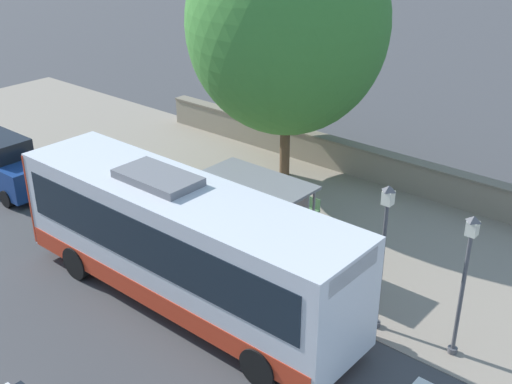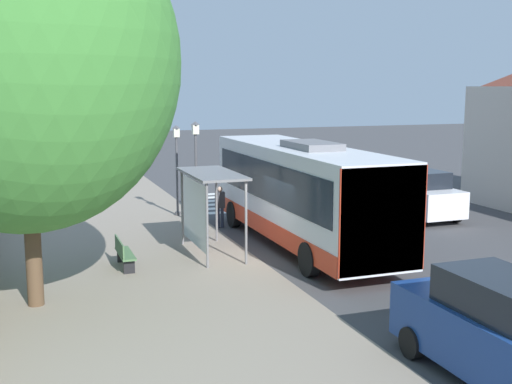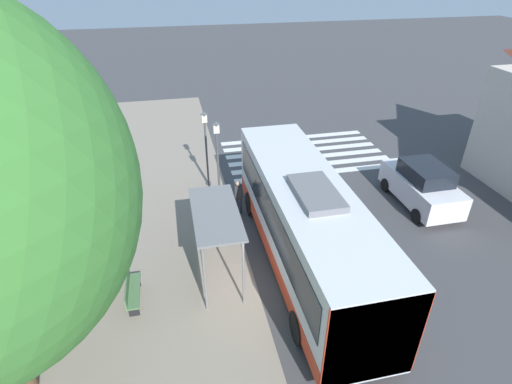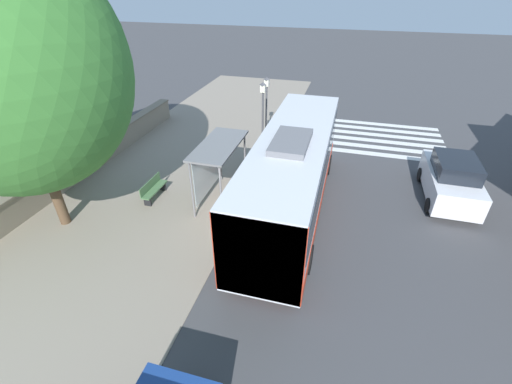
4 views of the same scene
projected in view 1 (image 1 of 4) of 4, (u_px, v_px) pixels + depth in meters
name	position (u px, v px, depth m)	size (l,w,h in m)	color
ground_plane	(204.00, 260.00, 19.73)	(120.00, 120.00, 0.00)	#424244
sidewalk_plaza	(293.00, 209.00, 22.83)	(9.00, 44.00, 0.02)	gray
stone_wall	(355.00, 160.00, 25.35)	(0.60, 20.00, 1.26)	gray
bus	(181.00, 242.00, 16.97)	(2.65, 10.52, 3.63)	silver
bus_shelter	(262.00, 192.00, 19.02)	(1.52, 3.43, 2.67)	slate
pedestrian	(336.00, 297.00, 16.30)	(0.34, 0.22, 1.59)	#2D3347
bench	(298.00, 205.00, 22.09)	(0.40, 1.66, 0.88)	#4C7247
street_lamp_near	(383.00, 246.00, 15.69)	(0.28, 0.28, 4.05)	#4C4C51
street_lamp_far	(465.00, 275.00, 14.80)	(0.28, 0.28, 3.80)	#4C4C51
shade_tree	(287.00, 23.00, 23.00)	(7.39, 7.39, 10.02)	brown
parked_car_behind_bus	(3.00, 164.00, 24.01)	(1.85, 4.41, 2.05)	navy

